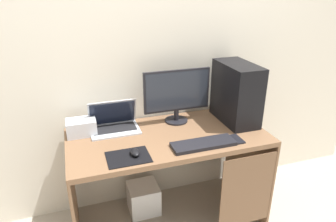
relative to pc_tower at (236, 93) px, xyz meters
name	(u,v)px	position (x,y,z in m)	size (l,w,h in m)	color
ground_plane	(168,218)	(-0.55, -0.07, -0.96)	(8.00, 8.00, 0.00)	#9E9384
wall_back	(152,44)	(-0.55, 0.30, 0.34)	(4.00, 0.05, 2.60)	beige
desk	(171,154)	(-0.54, -0.08, -0.37)	(1.37, 0.66, 0.74)	brown
pc_tower	(236,93)	(0.00, 0.00, 0.00)	(0.21, 0.42, 0.44)	black
monitor	(177,94)	(-0.42, 0.11, 0.00)	(0.50, 0.17, 0.40)	black
laptop	(114,124)	(-0.89, 0.13, -0.18)	(0.34, 0.23, 0.21)	#B7BCC6
projector	(81,127)	(-1.12, 0.12, -0.17)	(0.20, 0.14, 0.11)	#B7BCC6
keyboard	(203,144)	(-0.38, -0.29, -0.21)	(0.42, 0.14, 0.02)	black
mousepad	(128,157)	(-0.88, -0.28, -0.22)	(0.26, 0.20, 0.01)	black
mouse_left	(135,152)	(-0.83, -0.27, -0.20)	(0.06, 0.10, 0.03)	black
cell_phone	(236,139)	(-0.14, -0.28, -0.22)	(0.07, 0.13, 0.01)	black
subwoofer	(143,198)	(-0.71, 0.09, -0.85)	(0.23, 0.23, 0.23)	white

